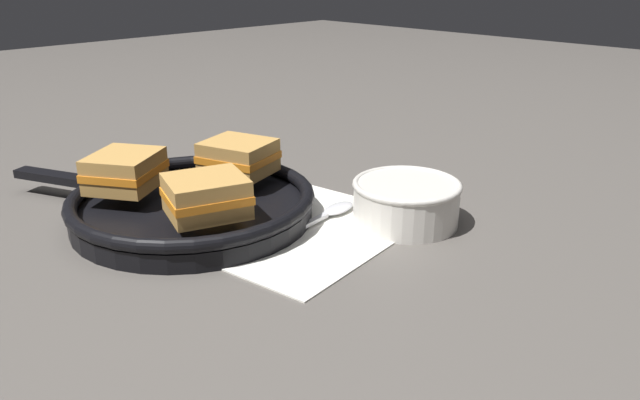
# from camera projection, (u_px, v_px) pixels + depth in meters

# --- Properties ---
(ground_plane) EXTENTS (4.00, 4.00, 0.00)m
(ground_plane) POSITION_uv_depth(u_px,v_px,m) (340.00, 221.00, 0.82)
(ground_plane) COLOR #56514C
(napkin) EXTENTS (0.31, 0.27, 0.00)m
(napkin) POSITION_uv_depth(u_px,v_px,m) (300.00, 229.00, 0.80)
(napkin) COLOR white
(napkin) RESTS_ON ground_plane
(soup_bowl) EXTENTS (0.14, 0.14, 0.06)m
(soup_bowl) POSITION_uv_depth(u_px,v_px,m) (406.00, 200.00, 0.81)
(soup_bowl) COLOR silver
(soup_bowl) RESTS_ON ground_plane
(spoon) EXTENTS (0.18, 0.04, 0.01)m
(spoon) POSITION_uv_depth(u_px,v_px,m) (328.00, 214.00, 0.83)
(spoon) COLOR silver
(spoon) RESTS_ON napkin
(skillet) EXTENTS (0.32, 0.44, 0.04)m
(skillet) POSITION_uv_depth(u_px,v_px,m) (192.00, 204.00, 0.82)
(skillet) COLOR black
(skillet) RESTS_ON ground_plane
(sandwich_near_left) EXTENTS (0.11, 0.11, 0.05)m
(sandwich_near_left) POSITION_uv_depth(u_px,v_px,m) (206.00, 196.00, 0.73)
(sandwich_near_left) COLOR #C18E47
(sandwich_near_left) RESTS_ON skillet
(sandwich_near_right) EXTENTS (0.11, 0.11, 0.05)m
(sandwich_near_right) POSITION_uv_depth(u_px,v_px,m) (238.00, 157.00, 0.87)
(sandwich_near_right) COLOR #C18E47
(sandwich_near_right) RESTS_ON skillet
(sandwich_far_left) EXTENTS (0.12, 0.12, 0.05)m
(sandwich_far_left) POSITION_uv_depth(u_px,v_px,m) (125.00, 171.00, 0.82)
(sandwich_far_left) COLOR #C18E47
(sandwich_far_left) RESTS_ON skillet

